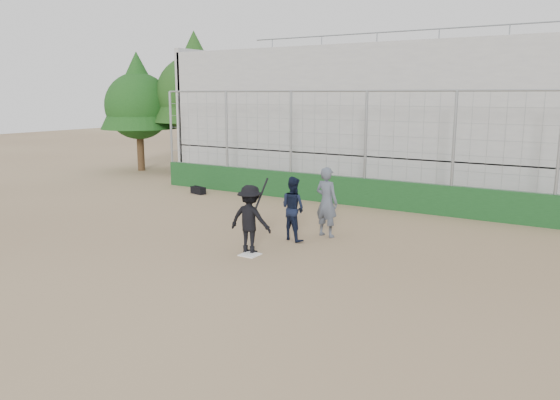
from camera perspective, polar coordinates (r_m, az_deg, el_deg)
The scene contains 10 objects.
ground at distance 13.48m, azimuth -3.16°, elevation -5.77°, with size 90.00×90.00×0.00m, color brown.
home_plate at distance 13.48m, azimuth -3.16°, elevation -5.72°, with size 0.44×0.44×0.02m, color white.
backstop at distance 19.29m, azimuth 8.82°, elevation 2.13°, with size 18.10×0.25×4.04m.
bleachers at distance 23.72m, azimuth 13.72°, elevation 8.36°, with size 20.25×6.70×6.98m.
tree_left at distance 28.37m, azimuth -8.87°, elevation 11.88°, with size 4.48×4.48×7.00m.
tree_right at distance 28.99m, azimuth -14.61°, elevation 10.39°, with size 3.84×3.84×6.00m.
batter_at_plate at distance 13.51m, azimuth -3.14°, elevation -2.00°, with size 1.15×0.80×1.86m.
catcher_crouched at distance 14.69m, azimuth 1.34°, elevation -1.99°, with size 1.02×0.91×1.17m.
umpire at distance 15.07m, azimuth 4.88°, elevation -0.57°, with size 0.71×0.47×1.75m, color #4A515D.
equipment_bag at distance 21.87m, azimuth -8.55°, elevation 1.01°, with size 0.71×0.44×0.32m.
Camera 1 is at (7.43, -10.56, 3.88)m, focal length 35.00 mm.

